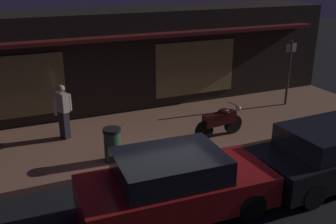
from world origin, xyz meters
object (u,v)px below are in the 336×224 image
at_px(person_bystander, 63,111).
at_px(sign_post, 289,69).
at_px(trash_bin, 112,145).
at_px(motorcycle, 220,121).
at_px(parked_car_far, 330,153).
at_px(parked_car_near, 175,185).

xyz_separation_m(person_bystander, sign_post, (8.19, -0.15, 0.48)).
relative_size(person_bystander, trash_bin, 1.80).
bearing_deg(sign_post, trash_bin, -165.54).
height_order(motorcycle, parked_car_far, parked_car_far).
relative_size(motorcycle, trash_bin, 1.83).
bearing_deg(trash_bin, person_bystander, 114.03).
relative_size(sign_post, parked_car_near, 0.58).
xyz_separation_m(motorcycle, parked_car_far, (1.30, -3.08, 0.06)).
distance_m(person_bystander, trash_bin, 2.26).
bearing_deg(trash_bin, parked_car_near, -76.81).
height_order(motorcycle, person_bystander, person_bystander).
xyz_separation_m(sign_post, parked_car_far, (-2.54, -4.68, -0.81)).
distance_m(sign_post, trash_bin, 7.58).
relative_size(sign_post, trash_bin, 2.58).
bearing_deg(motorcycle, parked_car_near, -134.50).
bearing_deg(parked_car_near, trash_bin, 103.19).
xyz_separation_m(sign_post, parked_car_near, (-6.68, -4.48, -0.81)).
distance_m(person_bystander, parked_car_near, 4.89).
height_order(motorcycle, sign_post, sign_post).
height_order(person_bystander, trash_bin, person_bystander).
bearing_deg(sign_post, motorcycle, -157.34).
relative_size(motorcycle, sign_post, 0.71).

